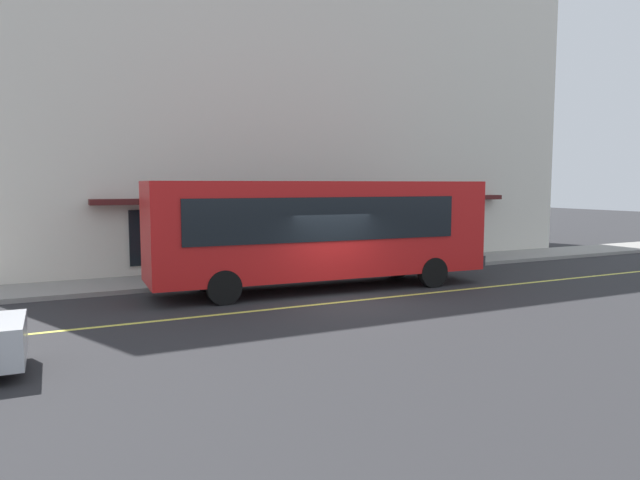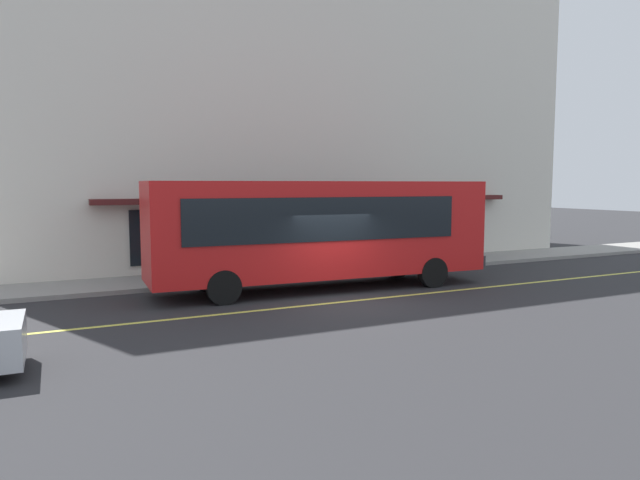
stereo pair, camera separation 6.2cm
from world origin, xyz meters
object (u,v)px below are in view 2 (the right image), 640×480
object	(u,v)px
traffic_light	(396,207)
pedestrian_by_curb	(206,249)
bus	(323,228)
pedestrian_mid_block	(203,243)

from	to	relation	value
traffic_light	pedestrian_by_curb	xyz separation A→B (m)	(-7.41, 0.72, -1.38)
bus	pedestrian_by_curb	size ratio (longest dim) A/B	6.70
bus	pedestrian_mid_block	distance (m)	5.03
traffic_light	pedestrian_mid_block	distance (m)	7.52
pedestrian_by_curb	pedestrian_mid_block	world-z (taller)	pedestrian_mid_block
bus	traffic_light	size ratio (longest dim) A/B	3.51
bus	pedestrian_by_curb	world-z (taller)	bus
traffic_light	bus	bearing A→B (deg)	-151.71
traffic_light	pedestrian_by_curb	bearing A→B (deg)	174.48
pedestrian_by_curb	pedestrian_mid_block	xyz separation A→B (m)	(0.19, 1.02, 0.13)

